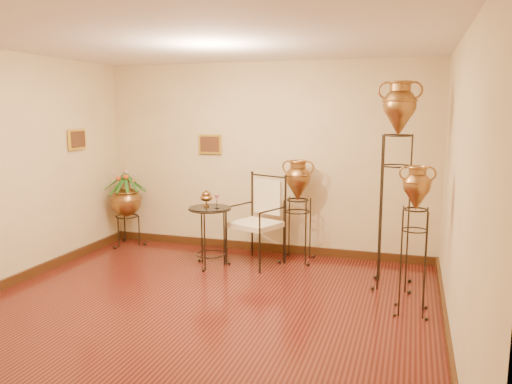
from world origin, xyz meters
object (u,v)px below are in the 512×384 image
(amphora_tall, at_px, (396,184))
(side_table, at_px, (210,236))
(planter_urn, at_px, (126,198))
(amphora_mid, at_px, (414,239))
(armchair, at_px, (256,221))

(amphora_tall, xyz_separation_m, side_table, (-2.40, 0.08, -0.83))
(planter_urn, bearing_deg, side_table, -19.99)
(amphora_mid, distance_m, armchair, 2.36)
(planter_urn, height_order, side_table, planter_urn)
(armchair, bearing_deg, amphora_mid, -6.06)
(side_table, bearing_deg, amphora_tall, -1.91)
(armchair, xyz_separation_m, side_table, (-0.57, -0.26, -0.19))
(amphora_tall, xyz_separation_m, planter_urn, (-4.07, 0.69, -0.51))
(planter_urn, relative_size, armchair, 1.10)
(amphora_tall, bearing_deg, side_table, 178.09)
(amphora_tall, distance_m, planter_urn, 4.16)
(amphora_mid, relative_size, side_table, 1.53)
(amphora_mid, xyz_separation_m, side_table, (-2.63, 0.85, -0.37))
(amphora_tall, distance_m, amphora_mid, 0.93)
(amphora_mid, distance_m, side_table, 2.79)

